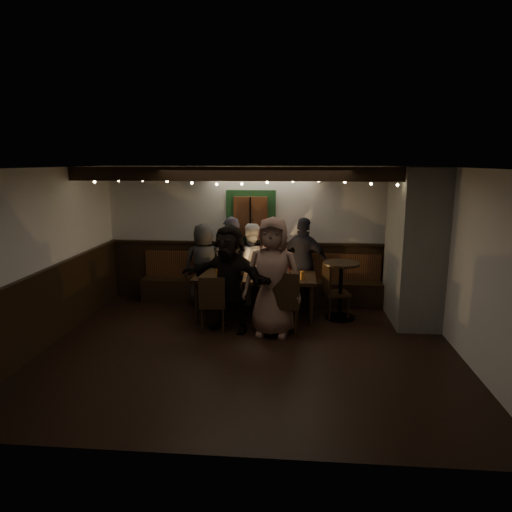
# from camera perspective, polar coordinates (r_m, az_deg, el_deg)

# --- Properties ---
(room) EXTENTS (6.02, 5.01, 2.62)m
(room) POSITION_cam_1_polar(r_m,az_deg,el_deg) (7.83, 7.90, -0.23)
(room) COLOR black
(room) RESTS_ON ground
(dining_table) EXTENTS (2.09, 0.90, 0.91)m
(dining_table) POSITION_cam_1_polar(r_m,az_deg,el_deg) (7.91, -0.13, -2.90)
(dining_table) COLOR black
(dining_table) RESTS_ON ground
(chair_near_left) EXTENTS (0.44, 0.44, 0.92)m
(chair_near_left) POSITION_cam_1_polar(r_m,az_deg,el_deg) (7.31, -5.44, -5.56)
(chair_near_left) COLOR black
(chair_near_left) RESTS_ON ground
(chair_near_right) EXTENTS (0.50, 0.50, 1.03)m
(chair_near_right) POSITION_cam_1_polar(r_m,az_deg,el_deg) (7.09, 3.57, -5.51)
(chair_near_right) COLOR black
(chair_near_right) RESTS_ON ground
(chair_end) EXTENTS (0.51, 0.51, 0.93)m
(chair_end) POSITION_cam_1_polar(r_m,az_deg,el_deg) (8.03, 9.45, -4.03)
(chair_end) COLOR black
(chair_end) RESTS_ON ground
(high_top) EXTENTS (0.63, 0.63, 1.00)m
(high_top) POSITION_cam_1_polar(r_m,az_deg,el_deg) (7.98, 10.56, -3.36)
(high_top) COLOR black
(high_top) RESTS_ON ground
(person_a) EXTENTS (0.82, 0.60, 1.56)m
(person_a) POSITION_cam_1_polar(r_m,az_deg,el_deg) (8.65, -6.49, -1.04)
(person_a) COLOR #2A2B2D
(person_a) RESTS_ON ground
(person_b) EXTENTS (0.68, 0.51, 1.69)m
(person_b) POSITION_cam_1_polar(r_m,az_deg,el_deg) (8.55, -3.11, -0.68)
(person_b) COLOR #2E2C3A
(person_b) RESTS_ON ground
(person_c) EXTENTS (0.89, 0.77, 1.56)m
(person_c) POSITION_cam_1_polar(r_m,az_deg,el_deg) (8.59, -0.70, -1.07)
(person_c) COLOR #BABABA
(person_c) RESTS_ON ground
(person_d) EXTENTS (1.11, 0.88, 1.50)m
(person_d) POSITION_cam_1_polar(r_m,az_deg,el_deg) (8.50, 2.16, -1.40)
(person_d) COLOR maroon
(person_d) RESTS_ON ground
(person_e) EXTENTS (1.07, 0.72, 1.68)m
(person_e) POSITION_cam_1_polar(r_m,az_deg,el_deg) (8.53, 5.98, -0.80)
(person_e) COLOR black
(person_e) RESTS_ON ground
(person_f) EXTENTS (1.67, 1.09, 1.72)m
(person_f) POSITION_cam_1_polar(r_m,az_deg,el_deg) (7.27, -3.35, -2.78)
(person_f) COLOR black
(person_f) RESTS_ON ground
(person_g) EXTENTS (0.98, 0.70, 1.87)m
(person_g) POSITION_cam_1_polar(r_m,az_deg,el_deg) (7.05, 2.09, -2.64)
(person_g) COLOR #7D5D4F
(person_g) RESTS_ON ground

